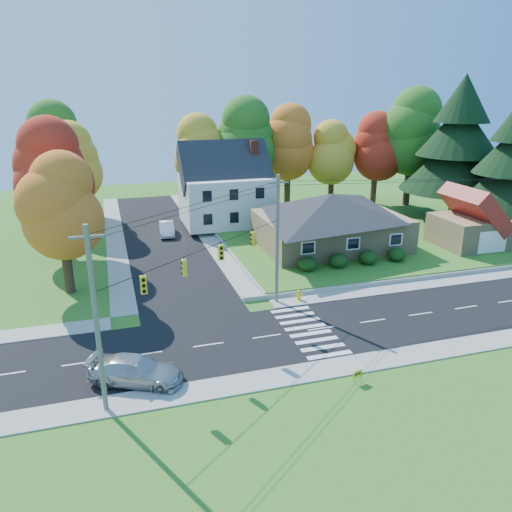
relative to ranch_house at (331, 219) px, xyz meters
The scene contains 26 objects.
ground 18.18m from the ranch_house, 116.57° to the right, with size 120.00×120.00×0.00m, color #3D7923.
road_main 18.18m from the ranch_house, 116.57° to the right, with size 90.00×8.00×0.02m, color black.
road_cross 19.15m from the ranch_house, 147.99° to the left, with size 8.00×44.00×0.02m, color black.
sidewalk_north 13.98m from the ranch_house, 126.03° to the right, with size 90.00×2.00×0.08m, color #9C9A90.
sidewalk_south 22.70m from the ranch_house, 110.85° to the right, with size 90.00×2.00×0.08m, color #9C9A90.
lawn 7.69m from the ranch_house, 45.00° to the left, with size 30.00×30.00×0.50m, color #3D7923.
ranch_house is the anchor object (origin of this frame).
colonial_house 14.46m from the ranch_house, 123.55° to the left, with size 10.40×8.40×9.60m.
garage 14.57m from the ranch_house, 15.99° to the right, with size 7.30×6.30×4.60m.
hedge_row 6.57m from the ranch_house, 94.61° to the right, with size 10.70×1.70×1.27m.
traffic_infrastructure 16.87m from the ranch_house, 119.09° to the right, with size 38.10×10.66×10.00m.
tree_lot_0 21.20m from the ranch_house, 119.05° to the left, with size 6.72×6.72×12.51m.
tree_lot_1 18.58m from the ranch_house, 103.24° to the left, with size 7.84×7.84×14.60m.
tree_lot_2 18.99m from the ranch_house, 83.66° to the left, with size 7.28×7.28×13.56m.
tree_lot_3 19.29m from the ranch_house, 64.80° to the left, with size 6.16×6.16×11.47m.
tree_lot_4 21.85m from the ranch_house, 48.81° to the left, with size 6.72×6.72×12.51m.
tree_lot_5 23.85m from the ranch_house, 37.87° to the left, with size 8.40×8.40×15.64m.
conifer_east_a 20.84m from the ranch_house, 17.53° to the left, with size 12.80×12.80×16.96m.
tree_west_0 25.61m from the ranch_house, behind, with size 6.16×6.16×11.47m.
tree_west_1 27.18m from the ranch_house, 167.01° to the left, with size 7.28×7.28×13.56m.
tree_west_2 30.03m from the ranch_house, 147.38° to the left, with size 6.72×6.72×12.51m.
tree_west_3 36.60m from the ranch_house, 138.37° to the left, with size 7.84×7.84×14.60m.
silver_sedan 28.32m from the ranch_house, 137.36° to the right, with size 2.18×5.35×1.55m, color #B3B3B3.
white_car 18.66m from the ranch_house, 145.73° to the left, with size 1.58×4.53×1.49m, color silver.
fire_hydrant 13.78m from the ranch_house, 124.93° to the right, with size 0.49×0.39×0.88m.
yard_sign 24.55m from the ranch_house, 111.13° to the right, with size 0.62×0.20×0.80m.
Camera 1 is at (-13.44, -28.54, 15.95)m, focal length 35.00 mm.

